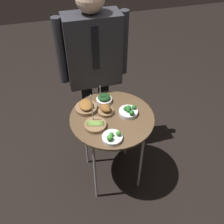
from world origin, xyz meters
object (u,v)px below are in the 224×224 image
at_px(bowl_broccoli_back_right, 129,112).
at_px(bowl_roast_mid_right, 86,107).
at_px(bowl_spinach_front_center, 104,99).
at_px(serving_cart, 112,122).
at_px(bowl_roast_far_rim, 106,110).
at_px(bowl_broccoli_front_right, 112,137).
at_px(waiter_figure, 93,59).
at_px(bowl_asparagus_back_left, 95,125).

bearing_deg(bowl_broccoli_back_right, bowl_roast_mid_right, 155.32).
height_order(bowl_roast_mid_right, bowl_spinach_front_center, bowl_spinach_front_center).
relative_size(serving_cart, bowl_broccoli_back_right, 5.06).
bearing_deg(bowl_roast_far_rim, bowl_roast_mid_right, 150.17).
bearing_deg(bowl_roast_mid_right, bowl_broccoli_back_right, -24.68).
xyz_separation_m(serving_cart, bowl_broccoli_front_right, (-0.06, -0.22, 0.08)).
relative_size(bowl_roast_mid_right, waiter_figure, 0.11).
relative_size(serving_cart, bowl_roast_mid_right, 4.31).
bearing_deg(bowl_spinach_front_center, bowl_broccoli_front_right, -96.45).
bearing_deg(bowl_spinach_front_center, waiter_figure, 94.60).
distance_m(bowl_broccoli_front_right, bowl_spinach_front_center, 0.42).
bearing_deg(waiter_figure, bowl_broccoli_back_right, -69.90).
distance_m(bowl_broccoli_back_right, bowl_spinach_front_center, 0.25).
xyz_separation_m(bowl_roast_far_rim, waiter_figure, (0.00, 0.40, 0.23)).
distance_m(serving_cart, bowl_broccoli_front_right, 0.25).
height_order(bowl_broccoli_back_right, bowl_broccoli_front_right, bowl_broccoli_back_right).
relative_size(bowl_broccoli_back_right, bowl_spinach_front_center, 0.86).
distance_m(serving_cart, bowl_spinach_front_center, 0.22).
distance_m(bowl_roast_far_rim, waiter_figure, 0.46).
distance_m(bowl_broccoli_back_right, bowl_broccoli_front_right, 0.29).
bearing_deg(bowl_broccoli_back_right, serving_cart, 177.68).
distance_m(bowl_roast_mid_right, bowl_spinach_front_center, 0.17).
xyz_separation_m(bowl_broccoli_front_right, waiter_figure, (0.03, 0.68, 0.24)).
height_order(bowl_broccoli_back_right, waiter_figure, waiter_figure).
height_order(bowl_asparagus_back_left, waiter_figure, waiter_figure).
bearing_deg(waiter_figure, bowl_asparagus_back_left, -102.22).
bearing_deg(bowl_broccoli_front_right, bowl_spinach_front_center, 83.55).
height_order(bowl_roast_far_rim, bowl_asparagus_back_left, bowl_asparagus_back_left).
height_order(bowl_roast_far_rim, waiter_figure, waiter_figure).
distance_m(serving_cart, bowl_roast_far_rim, 0.11).
height_order(bowl_asparagus_back_left, bowl_spinach_front_center, bowl_spinach_front_center).
distance_m(bowl_roast_mid_right, bowl_asparagus_back_left, 0.21).
relative_size(bowl_broccoli_front_right, bowl_roast_mid_right, 0.83).
bearing_deg(bowl_broccoli_back_right, waiter_figure, 110.10).
relative_size(serving_cart, bowl_asparagus_back_left, 4.49).
relative_size(bowl_roast_mid_right, bowl_asparagus_back_left, 1.04).
distance_m(bowl_broccoli_back_right, bowl_asparagus_back_left, 0.29).
relative_size(bowl_roast_far_rim, waiter_figure, 0.08).
xyz_separation_m(serving_cart, bowl_spinach_front_center, (-0.01, 0.20, 0.09)).
xyz_separation_m(bowl_roast_far_rim, bowl_broccoli_back_right, (0.17, -0.06, -0.01)).
height_order(bowl_roast_mid_right, bowl_asparagus_back_left, bowl_asparagus_back_left).
relative_size(bowl_roast_far_rim, bowl_broccoli_back_right, 0.84).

